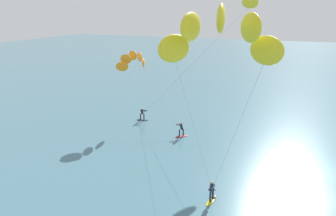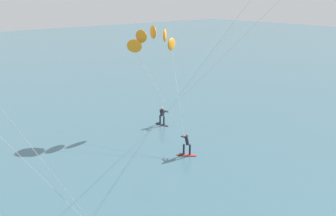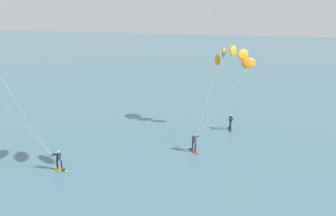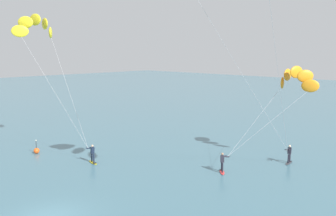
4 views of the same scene
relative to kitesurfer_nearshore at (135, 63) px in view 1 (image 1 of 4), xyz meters
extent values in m
plane|color=#426B7A|center=(-5.07, -21.00, -7.23)|extent=(240.00, 240.00, 0.00)
ellipsoid|color=red|center=(-2.55, -6.81, -7.19)|extent=(1.28, 1.35, 0.08)
cube|color=black|center=(-2.83, -6.51, -7.14)|extent=(0.40, 0.40, 0.02)
cylinder|color=black|center=(-2.40, -6.97, -6.76)|extent=(0.14, 0.14, 0.78)
cylinder|color=black|center=(-2.70, -6.65, -6.76)|extent=(0.14, 0.14, 0.78)
cube|color=black|center=(-2.55, -6.81, -6.07)|extent=(0.44, 0.44, 0.63)
sphere|color=#9E7051|center=(-2.55, -6.81, -5.65)|extent=(0.20, 0.20, 0.20)
cylinder|color=black|center=(-2.35, -6.30, -5.92)|extent=(0.22, 0.53, 0.03)
cylinder|color=black|center=(-2.55, -6.52, -5.89)|extent=(0.10, 0.60, 0.15)
cylinder|color=black|center=(-2.35, -6.59, -5.89)|extent=(0.47, 0.51, 0.15)
ellipsoid|color=orange|center=(1.70, -0.24, -0.19)|extent=(1.46, 0.89, 1.10)
ellipsoid|color=orange|center=(1.12, -0.02, 0.59)|extent=(1.23, 1.28, 1.10)
ellipsoid|color=orange|center=(0.13, 0.35, 0.90)|extent=(0.81, 1.47, 1.10)
ellipsoid|color=orange|center=(-0.86, 0.72, 0.59)|extent=(0.37, 1.46, 1.10)
ellipsoid|color=orange|center=(-1.43, 0.93, -0.19)|extent=(0.89, 1.46, 1.10)
cylinder|color=#B2B2B7|center=(-0.33, -3.27, -3.21)|extent=(4.07, 6.08, 5.44)
cylinder|color=#B2B2B7|center=(-1.89, -2.68, -3.21)|extent=(0.94, 7.24, 5.44)
ellipsoid|color=#333338|center=(0.31, -0.57, -7.19)|extent=(0.62, 1.54, 0.08)
cube|color=black|center=(0.23, -0.16, -7.14)|extent=(0.33, 0.33, 0.02)
cylinder|color=black|center=(0.35, -0.78, -6.76)|extent=(0.14, 0.14, 0.78)
cylinder|color=black|center=(0.27, -0.35, -6.76)|extent=(0.14, 0.14, 0.78)
cube|color=black|center=(0.31, -0.57, -6.07)|extent=(0.35, 0.37, 0.63)
sphere|color=beige|center=(0.31, -0.57, -5.65)|extent=(0.20, 0.20, 0.20)
cylinder|color=black|center=(0.36, -1.11, -5.92)|extent=(0.09, 0.55, 0.03)
cylinder|color=black|center=(0.45, -0.83, -5.89)|extent=(0.36, 0.57, 0.15)
cylinder|color=black|center=(0.23, -0.85, -5.89)|extent=(0.25, 0.60, 0.15)
ellipsoid|color=yellow|center=(-0.87, -12.74, 6.68)|extent=(1.58, 1.85, 1.10)
ellipsoid|color=yellow|center=(3.99, -12.23, 6.68)|extent=(1.85, 1.58, 1.10)
cylinder|color=#B2B2B7|center=(-0.25, -6.93, 0.23)|extent=(1.25, 11.64, 12.31)
cylinder|color=#B2B2B7|center=(2.18, -6.67, 0.23)|extent=(3.64, 11.13, 12.31)
ellipsoid|color=yellow|center=(-12.49, -12.71, -7.19)|extent=(1.54, 0.64, 0.08)
cube|color=black|center=(-12.08, -12.79, -7.14)|extent=(0.33, 0.34, 0.02)
cylinder|color=#192338|center=(-12.70, -12.67, -6.76)|extent=(0.14, 0.14, 0.78)
cylinder|color=#192338|center=(-12.27, -12.75, -6.76)|extent=(0.14, 0.14, 0.78)
cube|color=#192338|center=(-12.49, -12.71, -6.07)|extent=(0.37, 0.36, 0.63)
sphere|color=tan|center=(-12.49, -12.71, -5.65)|extent=(0.20, 0.20, 0.20)
cylinder|color=black|center=(-13.03, -12.83, -5.92)|extent=(0.54, 0.15, 0.03)
cylinder|color=#192338|center=(-12.73, -12.88, -5.89)|extent=(0.55, 0.41, 0.15)
cylinder|color=#192338|center=(-12.78, -12.66, -5.89)|extent=(0.61, 0.19, 0.15)
ellipsoid|color=yellow|center=(-19.46, -12.43, 4.52)|extent=(1.45, 1.09, 1.10)
ellipsoid|color=yellow|center=(-19.32, -13.06, 5.34)|extent=(1.55, 0.59, 1.10)
ellipsoid|color=yellow|center=(-19.09, -14.13, 5.66)|extent=(1.55, 0.63, 1.10)
ellipsoid|color=yellow|center=(-18.86, -15.21, 5.34)|extent=(1.43, 1.13, 1.10)
ellipsoid|color=yellow|center=(-18.72, -15.84, 4.52)|extent=(1.09, 1.45, 1.10)
cylinder|color=#B2B2B7|center=(-16.24, -12.63, -0.85)|extent=(6.45, 0.42, 10.15)
cylinder|color=#B2B2B7|center=(-15.87, -14.33, -0.85)|extent=(5.72, 3.04, 10.15)
camera|label=1|loc=(-30.31, -16.62, 5.94)|focal=31.25mm
camera|label=2|loc=(-19.68, -24.73, 3.99)|focal=39.73mm
camera|label=3|loc=(1.59, -34.88, 5.87)|focal=36.75mm
camera|label=4|loc=(14.56, -31.15, 2.77)|focal=39.43mm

